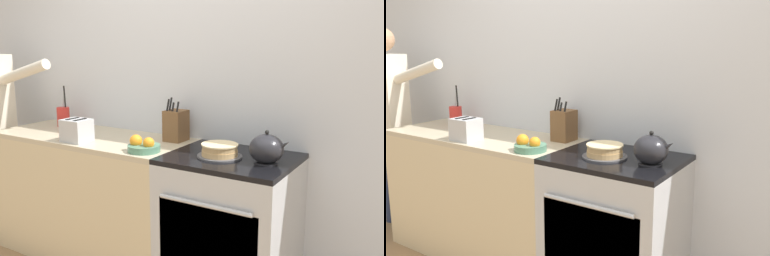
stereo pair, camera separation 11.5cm
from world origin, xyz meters
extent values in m
cube|color=silver|center=(0.00, 0.63, 1.30)|extent=(8.00, 0.04, 2.60)
cube|color=beige|center=(-0.75, 0.31, 0.44)|extent=(1.50, 0.61, 0.89)
cube|color=#BCAD8E|center=(-0.75, 0.31, 0.91)|extent=(1.50, 0.61, 0.03)
cube|color=#B7BABF|center=(0.37, 0.31, 0.45)|extent=(0.75, 0.61, 0.89)
cube|color=black|center=(0.37, 0.01, 0.47)|extent=(0.61, 0.01, 0.49)
cylinder|color=#B7BABF|center=(0.37, -0.02, 0.73)|extent=(0.56, 0.02, 0.02)
cube|color=black|center=(0.37, 0.31, 0.91)|extent=(0.75, 0.61, 0.03)
cylinder|color=#4C4C51|center=(0.32, 0.26, 0.93)|extent=(0.27, 0.27, 0.01)
cylinder|color=tan|center=(0.32, 0.26, 0.95)|extent=(0.21, 0.21, 0.03)
cylinder|color=tan|center=(0.32, 0.26, 0.98)|extent=(0.21, 0.21, 0.03)
cylinder|color=beige|center=(0.32, 0.26, 1.00)|extent=(0.22, 0.22, 0.01)
cylinder|color=#232328|center=(0.60, 0.28, 0.93)|extent=(0.13, 0.13, 0.01)
ellipsoid|color=#232328|center=(0.60, 0.28, 1.01)|extent=(0.19, 0.19, 0.16)
cone|color=#232328|center=(0.69, 0.28, 1.04)|extent=(0.10, 0.04, 0.08)
sphere|color=black|center=(0.60, 0.28, 1.10)|extent=(0.02, 0.02, 0.02)
cube|color=brown|center=(-0.13, 0.48, 1.03)|extent=(0.13, 0.15, 0.21)
cylinder|color=black|center=(-0.17, 0.44, 1.17)|extent=(0.01, 0.04, 0.08)
cylinder|color=black|center=(-0.13, 0.45, 1.16)|extent=(0.01, 0.03, 0.06)
cylinder|color=black|center=(-0.09, 0.44, 1.17)|extent=(0.01, 0.03, 0.07)
cylinder|color=black|center=(-0.17, 0.47, 1.18)|extent=(0.01, 0.04, 0.09)
cylinder|color=red|center=(-1.18, 0.44, 1.00)|extent=(0.10, 0.10, 0.15)
cylinder|color=black|center=(-1.16, 0.46, 1.11)|extent=(0.04, 0.05, 0.27)
cylinder|color=#B7BABF|center=(-1.19, 0.46, 1.10)|extent=(0.04, 0.04, 0.24)
cylinder|color=#4C7F66|center=(-0.14, 0.13, 0.95)|extent=(0.20, 0.20, 0.04)
sphere|color=orange|center=(-0.09, 0.12, 0.99)|extent=(0.07, 0.07, 0.07)
sphere|color=orange|center=(-0.19, 0.12, 0.99)|extent=(0.08, 0.08, 0.08)
cube|color=#B7BABF|center=(-0.69, 0.12, 1.00)|extent=(0.18, 0.15, 0.15)
cube|color=black|center=(-0.73, 0.12, 1.08)|extent=(0.02, 0.11, 0.00)
cube|color=black|center=(-0.66, 0.12, 1.08)|extent=(0.02, 0.11, 0.00)
cube|color=black|center=(-0.79, 0.12, 1.03)|extent=(0.02, 0.02, 0.01)
cylinder|color=#283351|center=(-1.72, 0.25, 0.41)|extent=(0.11, 0.11, 0.82)
cylinder|color=beige|center=(-1.39, 0.25, 1.35)|extent=(0.57, 0.08, 0.23)
camera|label=1|loc=(1.44, -1.90, 1.59)|focal=40.00mm
camera|label=2|loc=(1.53, -1.84, 1.59)|focal=40.00mm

